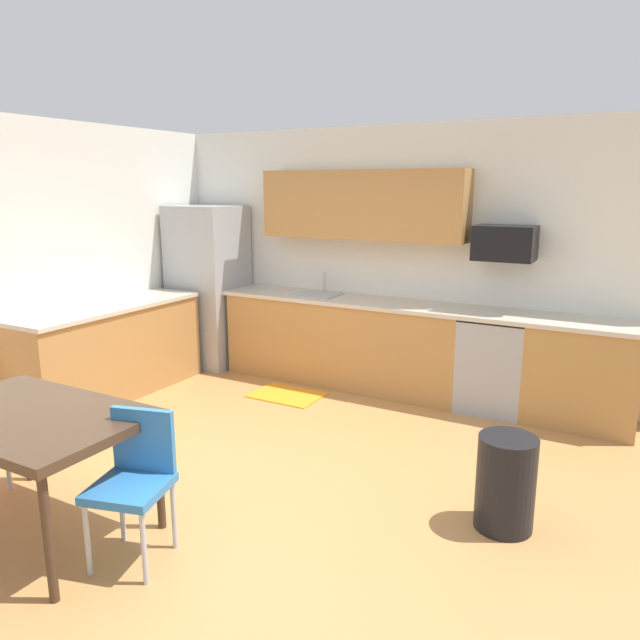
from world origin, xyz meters
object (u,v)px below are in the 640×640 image
(oven_range, at_px, (494,363))
(microwave, at_px, (505,243))
(trash_bin, at_px, (506,483))
(dining_table, at_px, (29,423))
(chair_near_table, at_px, (135,473))
(refrigerator, at_px, (209,286))

(oven_range, xyz_separation_m, microwave, (0.00, 0.10, 1.12))
(trash_bin, bearing_deg, dining_table, -150.34)
(chair_near_table, bearing_deg, dining_table, -170.24)
(microwave, height_order, chair_near_table, microwave)
(dining_table, xyz_separation_m, chair_near_table, (0.72, 0.12, -0.20))
(microwave, bearing_deg, chair_near_table, -109.79)
(refrigerator, relative_size, dining_table, 1.34)
(oven_range, relative_size, trash_bin, 1.52)
(chair_near_table, height_order, trash_bin, chair_near_table)
(trash_bin, bearing_deg, microwave, 104.40)
(oven_range, relative_size, dining_table, 0.65)
(dining_table, bearing_deg, trash_bin, 29.66)
(oven_range, relative_size, microwave, 1.69)
(refrigerator, bearing_deg, dining_table, -67.65)
(refrigerator, bearing_deg, chair_near_table, -56.98)
(refrigerator, distance_m, chair_near_table, 3.90)
(trash_bin, bearing_deg, oven_range, 105.08)
(refrigerator, height_order, chair_near_table, refrigerator)
(oven_range, bearing_deg, chair_near_table, -110.34)
(refrigerator, xyz_separation_m, dining_table, (1.39, -3.38, -0.23))
(dining_table, relative_size, trash_bin, 2.33)
(refrigerator, xyz_separation_m, trash_bin, (3.89, -1.95, -0.63))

